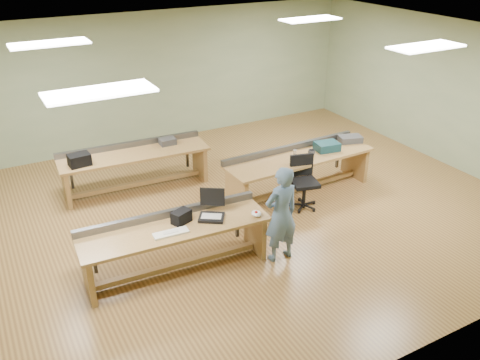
# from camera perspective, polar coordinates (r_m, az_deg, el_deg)

# --- Properties ---
(floor) EXTENTS (10.00, 10.00, 0.00)m
(floor) POSITION_cam_1_polar(r_m,az_deg,el_deg) (9.17, -0.46, -3.60)
(floor) COLOR olive
(floor) RESTS_ON ground
(ceiling) EXTENTS (10.00, 10.00, 0.00)m
(ceiling) POSITION_cam_1_polar(r_m,az_deg,el_deg) (8.10, -0.54, 15.12)
(ceiling) COLOR silver
(ceiling) RESTS_ON wall_back
(wall_back) EXTENTS (10.00, 0.04, 3.00)m
(wall_back) POSITION_cam_1_polar(r_m,az_deg,el_deg) (12.03, -9.73, 11.15)
(wall_back) COLOR #919F78
(wall_back) RESTS_ON floor
(wall_front) EXTENTS (10.00, 0.04, 3.00)m
(wall_front) POSITION_cam_1_polar(r_m,az_deg,el_deg) (5.71, 19.07, -7.95)
(wall_front) COLOR #919F78
(wall_front) RESTS_ON floor
(wall_right) EXTENTS (0.04, 8.00, 3.00)m
(wall_right) POSITION_cam_1_polar(r_m,az_deg,el_deg) (11.62, 22.07, 9.08)
(wall_right) COLOR #919F78
(wall_right) RESTS_ON floor
(fluor_panels) EXTENTS (6.20, 3.50, 0.03)m
(fluor_panels) POSITION_cam_1_polar(r_m,az_deg,el_deg) (8.11, -0.54, 14.91)
(fluor_panels) COLOR white
(fluor_panels) RESTS_ON ceiling
(workbench_front) EXTENTS (2.80, 0.89, 0.86)m
(workbench_front) POSITION_cam_1_polar(r_m,az_deg,el_deg) (7.48, -7.29, -6.44)
(workbench_front) COLOR #B3874B
(workbench_front) RESTS_ON floor
(workbench_mid) EXTENTS (3.00, 0.88, 0.86)m
(workbench_mid) POSITION_cam_1_polar(r_m,az_deg,el_deg) (9.69, 6.62, 1.67)
(workbench_mid) COLOR #B3874B
(workbench_mid) RESTS_ON floor
(workbench_back) EXTENTS (2.88, 0.92, 0.86)m
(workbench_back) POSITION_cam_1_polar(r_m,az_deg,el_deg) (9.99, -11.74, 2.02)
(workbench_back) COLOR #B3874B
(workbench_back) RESTS_ON floor
(person) EXTENTS (0.58, 0.39, 1.54)m
(person) POSITION_cam_1_polar(r_m,az_deg,el_deg) (7.58, 4.64, -3.88)
(person) COLOR slate
(person) RESTS_ON floor
(laptop_base) EXTENTS (0.47, 0.45, 0.04)m
(laptop_base) POSITION_cam_1_polar(r_m,az_deg,el_deg) (7.50, -3.22, -4.23)
(laptop_base) COLOR black
(laptop_base) RESTS_ON workbench_front
(laptop_screen) EXTENTS (0.32, 0.22, 0.29)m
(laptop_screen) POSITION_cam_1_polar(r_m,az_deg,el_deg) (7.49, -3.12, -1.89)
(laptop_screen) COLOR black
(laptop_screen) RESTS_ON laptop_base
(keyboard) EXTENTS (0.51, 0.20, 0.03)m
(keyboard) POSITION_cam_1_polar(r_m,az_deg,el_deg) (7.20, -7.76, -5.92)
(keyboard) COLOR silver
(keyboard) RESTS_ON workbench_front
(trackball_mouse) EXTENTS (0.17, 0.19, 0.07)m
(trackball_mouse) POSITION_cam_1_polar(r_m,az_deg,el_deg) (7.56, 1.85, -3.77)
(trackball_mouse) COLOR white
(trackball_mouse) RESTS_ON workbench_front
(camera_bag) EXTENTS (0.33, 0.27, 0.19)m
(camera_bag) POSITION_cam_1_polar(r_m,az_deg,el_deg) (7.41, -6.61, -4.12)
(camera_bag) COLOR black
(camera_bag) RESTS_ON workbench_front
(task_chair) EXTENTS (0.64, 0.64, 0.96)m
(task_chair) POSITION_cam_1_polar(r_m,az_deg,el_deg) (9.27, 7.13, -0.99)
(task_chair) COLOR black
(task_chair) RESTS_ON floor
(parts_bin_teal) EXTENTS (0.49, 0.40, 0.15)m
(parts_bin_teal) POSITION_cam_1_polar(r_m,az_deg,el_deg) (9.92, 9.74, 3.75)
(parts_bin_teal) COLOR #13363E
(parts_bin_teal) RESTS_ON workbench_mid
(parts_bin_grey) EXTENTS (0.51, 0.40, 0.12)m
(parts_bin_grey) POSITION_cam_1_polar(r_m,az_deg,el_deg) (10.42, 12.27, 4.53)
(parts_bin_grey) COLOR #363639
(parts_bin_grey) RESTS_ON workbench_mid
(mug) EXTENTS (0.16, 0.16, 0.11)m
(mug) POSITION_cam_1_polar(r_m,az_deg,el_deg) (9.65, 8.03, 3.05)
(mug) COLOR #363639
(mug) RESTS_ON workbench_mid
(drinks_can) EXTENTS (0.07, 0.07, 0.12)m
(drinks_can) POSITION_cam_1_polar(r_m,az_deg,el_deg) (9.59, 6.17, 3.05)
(drinks_can) COLOR #B4B3B8
(drinks_can) RESTS_ON workbench_mid
(storage_box_back) EXTENTS (0.40, 0.30, 0.22)m
(storage_box_back) POSITION_cam_1_polar(r_m,az_deg,el_deg) (9.57, -17.59, 2.18)
(storage_box_back) COLOR black
(storage_box_back) RESTS_ON workbench_back
(tray_back) EXTENTS (0.31, 0.23, 0.12)m
(tray_back) POSITION_cam_1_polar(r_m,az_deg,el_deg) (10.16, -8.13, 4.31)
(tray_back) COLOR #363639
(tray_back) RESTS_ON workbench_back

